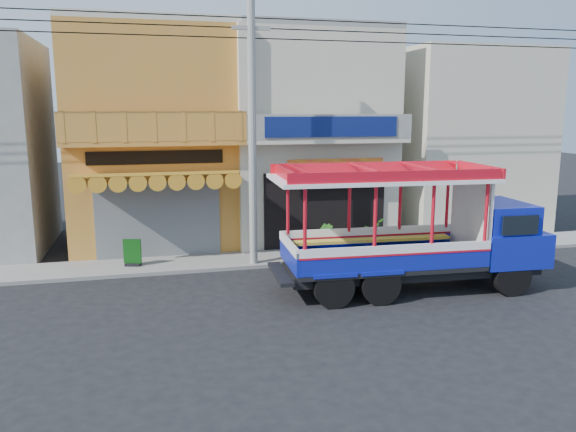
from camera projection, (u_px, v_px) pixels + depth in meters
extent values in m
plane|color=black|center=(310.00, 295.00, 15.74)|extent=(90.00, 90.00, 0.00)
cube|color=slate|center=(278.00, 258.00, 19.54)|extent=(30.00, 2.00, 0.12)
cube|color=#C27F2B|center=(154.00, 139.00, 21.67)|extent=(6.00, 6.00, 8.00)
cube|color=#595B5E|center=(159.00, 220.00, 19.28)|extent=(4.20, 0.10, 2.60)
cube|color=orange|center=(157.00, 175.00, 18.27)|extent=(5.20, 1.50, 0.31)
cube|color=#C27F2B|center=(155.00, 143.00, 18.47)|extent=(6.00, 0.70, 0.18)
cube|color=#C27F2B|center=(155.00, 126.00, 18.08)|extent=(6.00, 0.12, 0.95)
cube|color=black|center=(156.00, 157.00, 18.87)|extent=(4.50, 0.04, 0.45)
cube|color=beige|center=(149.00, 28.00, 20.91)|extent=(6.00, 6.00, 0.24)
cube|color=beige|center=(304.00, 138.00, 23.09)|extent=(6.00, 6.00, 8.00)
cube|color=black|center=(325.00, 210.00, 20.68)|extent=(4.60, 0.12, 2.80)
cube|color=yellow|center=(336.00, 173.00, 20.22)|extent=(3.60, 0.05, 1.00)
cube|color=beige|center=(329.00, 141.00, 19.89)|extent=(6.00, 0.70, 0.18)
cube|color=gray|center=(332.00, 127.00, 19.51)|extent=(6.00, 0.12, 0.85)
cube|color=navy|center=(332.00, 127.00, 19.44)|extent=(4.80, 0.06, 0.70)
cube|color=gray|center=(304.00, 33.00, 22.32)|extent=(6.00, 6.00, 0.24)
cube|color=beige|center=(244.00, 143.00, 19.38)|extent=(0.35, 0.30, 8.00)
cube|color=beige|center=(456.00, 140.00, 24.78)|extent=(6.00, 6.00, 7.60)
cylinder|color=gray|center=(252.00, 130.00, 17.81)|extent=(0.26, 0.26, 9.00)
cube|color=gray|center=(251.00, 28.00, 17.23)|extent=(1.20, 0.12, 0.12)
cylinder|color=black|center=(283.00, 39.00, 17.52)|extent=(28.00, 0.04, 0.04)
cylinder|color=black|center=(283.00, 29.00, 17.47)|extent=(28.00, 0.04, 0.04)
cylinder|color=black|center=(283.00, 19.00, 17.41)|extent=(28.00, 0.04, 0.04)
cylinder|color=black|center=(512.00, 277.00, 15.66)|extent=(1.09, 0.35, 1.07)
cylinder|color=black|center=(474.00, 258.00, 17.62)|extent=(1.09, 0.35, 1.07)
cylinder|color=black|center=(380.00, 285.00, 14.92)|extent=(1.09, 0.35, 1.07)
cylinder|color=black|center=(357.00, 265.00, 16.89)|extent=(1.09, 0.35, 1.07)
cylinder|color=black|center=(334.00, 288.00, 14.68)|extent=(1.09, 0.35, 1.07)
cylinder|color=black|center=(315.00, 267.00, 16.64)|extent=(1.09, 0.35, 1.07)
cube|color=black|center=(410.00, 268.00, 16.13)|extent=(7.29, 2.12, 0.30)
cube|color=#111FB6|center=(500.00, 244.00, 16.55)|extent=(2.04, 2.45, 0.97)
cube|color=#111FB6|center=(497.00, 216.00, 16.36)|extent=(1.61, 2.24, 0.80)
cube|color=black|center=(520.00, 216.00, 16.51)|extent=(0.16, 1.89, 0.59)
cube|color=black|center=(382.00, 263.00, 15.92)|extent=(5.42, 2.61, 0.13)
cube|color=#111FB6|center=(397.00, 260.00, 14.76)|extent=(5.31, 0.34, 0.64)
cube|color=white|center=(398.00, 249.00, 14.70)|extent=(5.31, 0.35, 0.24)
cube|color=#111FB6|center=(369.00, 241.00, 16.95)|extent=(5.31, 0.34, 0.64)
cube|color=white|center=(369.00, 231.00, 16.89)|extent=(5.31, 0.35, 0.24)
cylinder|color=red|center=(305.00, 220.00, 14.08)|extent=(0.10, 0.10, 1.72)
cylinder|color=red|center=(288.00, 205.00, 16.23)|extent=(0.10, 0.10, 1.72)
cube|color=white|center=(471.00, 217.00, 16.21)|extent=(0.19, 2.17, 2.41)
cube|color=white|center=(381.00, 178.00, 15.45)|extent=(6.07, 2.91, 0.11)
cube|color=red|center=(381.00, 171.00, 15.42)|extent=(5.85, 2.80, 0.28)
cube|color=black|center=(133.00, 264.00, 18.30)|extent=(0.54, 0.39, 0.09)
cube|color=#0B400D|center=(132.00, 251.00, 18.22)|extent=(0.57, 0.23, 0.80)
imported|color=#29631C|center=(372.00, 233.00, 20.70)|extent=(1.16, 1.21, 1.04)
imported|color=#29631C|center=(328.00, 239.00, 19.67)|extent=(0.75, 0.75, 1.07)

